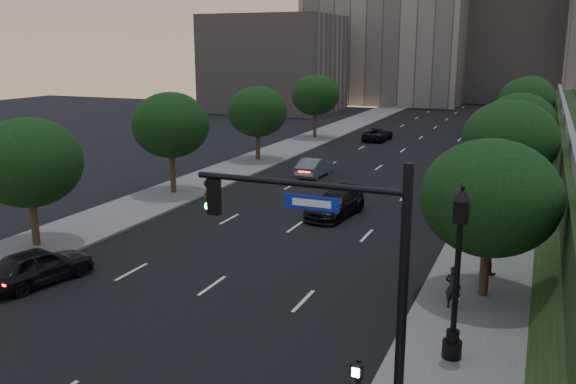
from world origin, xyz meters
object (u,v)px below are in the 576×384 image
at_px(sedan_near_left, 38,266).
at_px(sedan_far_left, 378,134).
at_px(street_lamp, 456,282).
at_px(sedan_far_right, 469,161).
at_px(pedestrian_c, 499,239).
at_px(pedestrian_a, 453,287).
at_px(sedan_near_right, 335,204).
at_px(pedestrian_b, 487,253).
at_px(sedan_mid_left, 314,167).
at_px(traffic_signal_mast, 358,295).

xyz_separation_m(sedan_near_left, sedan_far_left, (2.96, 43.64, -0.12)).
bearing_deg(street_lamp, sedan_far_right, 95.66).
bearing_deg(sedan_far_right, sedan_near_left, -130.42).
relative_size(sedan_near_left, sedan_far_left, 0.96).
bearing_deg(pedestrian_c, pedestrian_a, 60.60).
relative_size(sedan_near_right, pedestrian_b, 2.82).
bearing_deg(sedan_far_left, street_lamp, 111.43).
distance_m(sedan_mid_left, sedan_near_right, 11.05).
distance_m(traffic_signal_mast, pedestrian_c, 15.31).
bearing_deg(sedan_near_right, street_lamp, -51.75).
xyz_separation_m(sedan_mid_left, pedestrian_c, (14.14, -13.90, 0.26)).
height_order(sedan_near_right, pedestrian_a, pedestrian_a).
xyz_separation_m(street_lamp, pedestrian_b, (0.30, 7.94, -1.60)).
xyz_separation_m(sedan_near_left, sedan_far_right, (13.49, 31.51, -0.06)).
height_order(street_lamp, sedan_far_left, street_lamp).
xyz_separation_m(traffic_signal_mast, pedestrian_a, (1.29, 8.18, -2.71)).
relative_size(traffic_signal_mast, pedestrian_c, 4.21).
bearing_deg(sedan_far_left, sedan_far_right, 134.99).
xyz_separation_m(sedan_mid_left, sedan_far_left, (-0.13, 19.32, -0.07)).
distance_m(sedan_near_left, pedestrian_a, 16.52).
xyz_separation_m(sedan_far_right, pedestrian_c, (3.75, -21.09, 0.28)).
distance_m(sedan_near_left, sedan_far_right, 34.27).
bearing_deg(pedestrian_a, pedestrian_c, -89.36).
bearing_deg(traffic_signal_mast, street_lamp, 67.88).
height_order(sedan_near_left, pedestrian_c, pedestrian_c).
height_order(sedan_mid_left, pedestrian_b, pedestrian_b).
relative_size(sedan_near_left, sedan_mid_left, 1.03).
bearing_deg(sedan_near_left, pedestrian_a, -152.70).
bearing_deg(sedan_near_left, sedan_near_right, -104.80).
distance_m(sedan_far_left, pedestrian_c, 36.17).
distance_m(traffic_signal_mast, sedan_near_left, 15.74).
xyz_separation_m(street_lamp, sedan_near_right, (-8.59, 14.45, -1.91)).
distance_m(traffic_signal_mast, pedestrian_b, 12.83).
xyz_separation_m(sedan_mid_left, sedan_near_right, (4.93, -9.89, 0.01)).
relative_size(traffic_signal_mast, pedestrian_b, 3.94).
height_order(street_lamp, sedan_mid_left, street_lamp).
xyz_separation_m(traffic_signal_mast, sedan_near_right, (-6.79, 18.88, -2.95)).
height_order(sedan_near_right, pedestrian_c, pedestrian_c).
distance_m(sedan_far_right, pedestrian_c, 21.42).
relative_size(sedan_mid_left, pedestrian_c, 2.63).
height_order(traffic_signal_mast, sedan_near_right, traffic_signal_mast).
distance_m(sedan_near_right, sedan_far_right, 17.93).
height_order(traffic_signal_mast, sedan_mid_left, traffic_signal_mast).
bearing_deg(pedestrian_a, sedan_far_left, -61.47).
bearing_deg(sedan_far_left, sedan_mid_left, 94.46).
height_order(traffic_signal_mast, sedan_far_left, traffic_signal_mast).
distance_m(street_lamp, pedestrian_c, 10.59).
xyz_separation_m(sedan_near_left, pedestrian_a, (16.10, 3.72, 0.19)).
bearing_deg(pedestrian_b, sedan_near_left, 44.01).
bearing_deg(pedestrian_c, pedestrian_b, 62.86).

